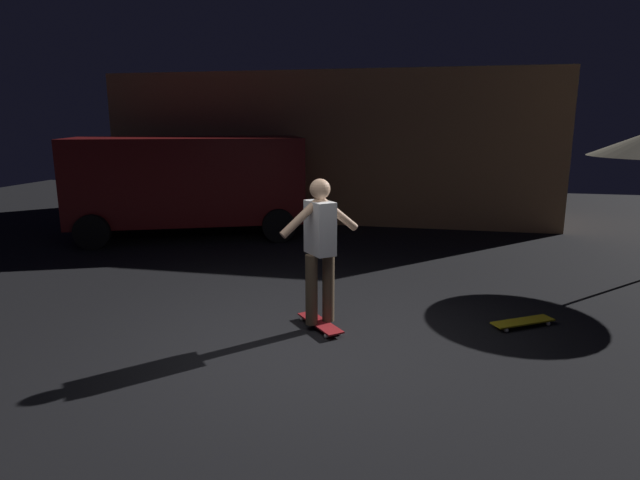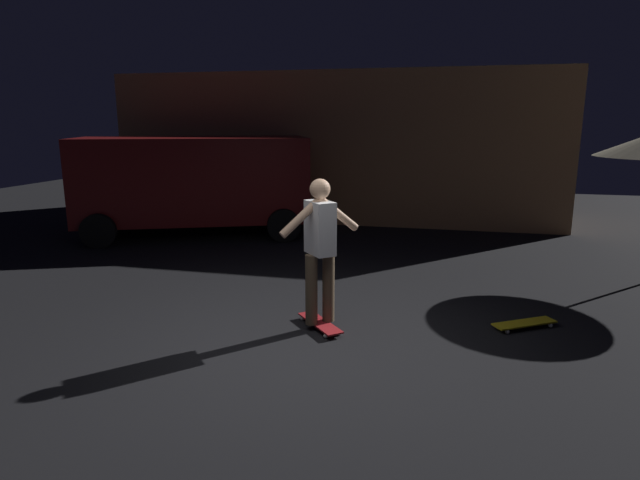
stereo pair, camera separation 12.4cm
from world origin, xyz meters
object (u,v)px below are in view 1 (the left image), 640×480
object	(u,v)px
parked_van	(188,180)
skateboard_spare	(523,322)
skateboard_ridden	(320,323)
skater	(320,241)

from	to	relation	value
parked_van	skateboard_spare	bearing A→B (deg)	-33.09
parked_van	skateboard_ridden	distance (m)	5.97
skateboard_spare	skater	world-z (taller)	skater
parked_van	skater	distance (m)	5.87
skater	skateboard_ridden	bearing A→B (deg)	-90.00
parked_van	skater	size ratio (longest dim) A/B	2.98
parked_van	skateboard_ridden	xyz separation A→B (m)	(3.76, -4.51, -1.11)
skateboard_ridden	parked_van	bearing A→B (deg)	129.85
skateboard_spare	skateboard_ridden	bearing A→B (deg)	-166.80
skater	parked_van	bearing A→B (deg)	129.85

